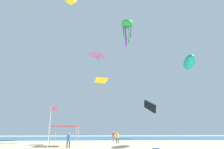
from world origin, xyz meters
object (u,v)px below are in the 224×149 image
object	(u,v)px
person_leftmost	(117,136)
person_central	(113,136)
kite_parafoil_black	(150,106)
kite_diamond_yellow	(101,81)
kite_delta_pink	(97,54)
banner_flag	(50,125)
kite_inflatable_teal	(189,62)
person_near_tent	(69,139)
kite_octopus_green	(127,25)
canopy_tent	(66,127)

from	to	relation	value
person_leftmost	person_central	world-z (taller)	person_central
kite_parafoil_black	kite_diamond_yellow	distance (m)	21.54
kite_delta_pink	kite_diamond_yellow	size ratio (longest dim) A/B	1.74
banner_flag	kite_inflatable_teal	size ratio (longest dim) A/B	0.72
person_near_tent	person_leftmost	xyz separation A→B (m)	(6.08, 7.65, 0.04)
person_leftmost	kite_delta_pink	distance (m)	21.29
person_central	kite_inflatable_teal	size ratio (longest dim) A/B	0.31
person_central	kite_delta_pink	distance (m)	19.23
kite_delta_pink	kite_octopus_green	bearing A→B (deg)	46.40
kite_delta_pink	banner_flag	bearing A→B (deg)	3.12
kite_diamond_yellow	kite_parafoil_black	bearing A→B (deg)	42.05
kite_inflatable_teal	kite_delta_pink	xyz separation A→B (m)	(-13.90, 15.44, 7.62)
canopy_tent	person_leftmost	distance (m)	8.64
kite_octopus_green	kite_diamond_yellow	world-z (taller)	kite_octopus_green
kite_octopus_green	kite_delta_pink	xyz separation A→B (m)	(-5.94, 8.44, -2.63)
person_near_tent	kite_parafoil_black	bearing A→B (deg)	-158.76
kite_parafoil_black	kite_delta_pink	size ratio (longest dim) A/B	1.36
person_central	kite_inflatable_teal	world-z (taller)	kite_inflatable_teal
canopy_tent	person_central	xyz separation A→B (m)	(6.70, 9.94, -1.27)
person_central	kite_diamond_yellow	size ratio (longest dim) A/B	0.61
person_leftmost	kite_parafoil_black	size ratio (longest dim) A/B	0.26
person_leftmost	kite_inflatable_teal	world-z (taller)	kite_inflatable_teal
person_central	kite_octopus_green	bearing A→B (deg)	-140.34
canopy_tent	kite_inflatable_teal	distance (m)	19.54
person_leftmost	banner_flag	bearing A→B (deg)	36.30
banner_flag	kite_diamond_yellow	distance (m)	13.75
banner_flag	kite_parafoil_black	bearing A→B (deg)	60.13
canopy_tent	kite_delta_pink	distance (m)	23.13
canopy_tent	kite_parafoil_black	bearing A→B (deg)	51.91
kite_inflatable_teal	person_central	bearing A→B (deg)	64.85
kite_inflatable_teal	canopy_tent	bearing A→B (deg)	108.20
person_central	kite_parafoil_black	size ratio (longest dim) A/B	0.26
banner_flag	kite_diamond_yellow	xyz separation A→B (m)	(4.34, 11.05, 6.93)
kite_delta_pink	kite_parafoil_black	bearing A→B (deg)	124.17
kite_parafoil_black	kite_delta_pink	bearing A→B (deg)	-76.30
person_near_tent	kite_octopus_green	size ratio (longest dim) A/B	0.30
kite_parafoil_black	kite_diamond_yellow	xyz separation A→B (m)	(-12.17, -17.70, 1.65)
canopy_tent	person_central	size ratio (longest dim) A/B	1.83
kite_octopus_green	kite_parafoil_black	xyz separation A→B (m)	(7.26, 14.02, -14.09)
canopy_tent	person_near_tent	size ratio (longest dim) A/B	1.91
canopy_tent	person_near_tent	world-z (taller)	canopy_tent
person_leftmost	canopy_tent	bearing A→B (deg)	10.39
kite_parafoil_black	person_central	bearing A→B (deg)	-50.61
banner_flag	kite_diamond_yellow	size ratio (longest dim) A/B	1.41
kite_inflatable_teal	person_near_tent	bearing A→B (deg)	117.69
canopy_tent	person_leftmost	world-z (taller)	canopy_tent
person_leftmost	banner_flag	world-z (taller)	banner_flag
banner_flag	kite_octopus_green	size ratio (longest dim) A/B	0.72
kite_octopus_green	kite_inflatable_teal	distance (m)	14.75
kite_octopus_green	kite_delta_pink	bearing A→B (deg)	-45.89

